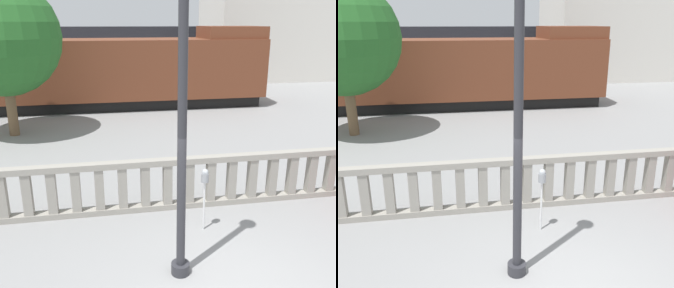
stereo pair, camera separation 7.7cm
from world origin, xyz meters
TOP-DOWN VIEW (x-y plane):
  - balustrade at (-0.00, 3.31)m, footprint 16.31×0.24m
  - lamppost at (-0.72, 0.91)m, footprint 0.36×0.36m
  - parking_meter at (0.07, 2.25)m, footprint 0.16×0.16m
  - train_near at (-4.07, 14.75)m, footprint 21.29×3.13m
  - train_far at (1.15, 31.01)m, footprint 21.56×2.71m
  - tree_left at (-5.33, 10.32)m, footprint 4.23×4.23m

SIDE VIEW (x-z plane):
  - balustrade at x=0.00m, z-range 0.00..1.25m
  - parking_meter at x=0.07m, z-range 0.40..1.79m
  - train_near at x=-4.07m, z-range -0.20..3.79m
  - train_far at x=1.15m, z-range -0.20..4.19m
  - lamppost at x=-0.72m, z-range 0.30..6.36m
  - tree_left at x=-5.33m, z-range 0.77..6.55m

